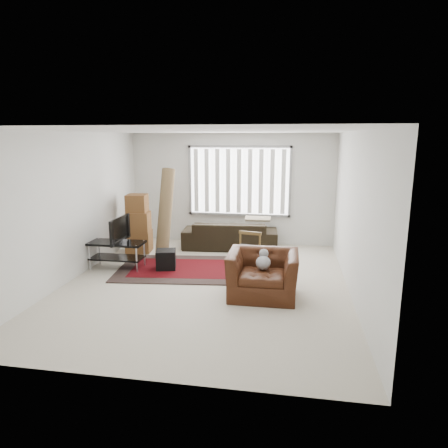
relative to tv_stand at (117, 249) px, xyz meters
The scene contains 11 objects.
room 2.41m from the tv_stand, ahead, with size 6.00×6.02×2.71m.
persian_rug 1.42m from the tv_stand, ahead, with size 2.82×2.04×0.02m.
tv_stand is the anchor object (origin of this frame).
tv 0.41m from the tv_stand, ahead, with size 0.89×0.11×0.51m, color black.
subwoofer 1.01m from the tv_stand, ahead, with size 0.38×0.38×0.38m, color black.
moving_boxes 1.24m from the tv_stand, 90.66° to the left, with size 0.60×0.56×1.33m.
white_flatpack 1.36m from the tv_stand, 91.66° to the left, with size 0.51×0.07×0.65m, color silver.
rolled_rug 1.37m from the tv_stand, 56.05° to the left, with size 0.29×0.29×1.94m, color brown.
sofa 2.75m from the tv_stand, 43.15° to the left, with size 2.22×0.96×0.85m, color black.
side_chair 2.64m from the tv_stand, ahead, with size 0.54×0.54×0.86m.
armchair 3.14m from the tv_stand, 17.49° to the right, with size 1.15×1.00×0.85m.
Camera 1 is at (1.46, -6.68, 2.58)m, focal length 32.00 mm.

